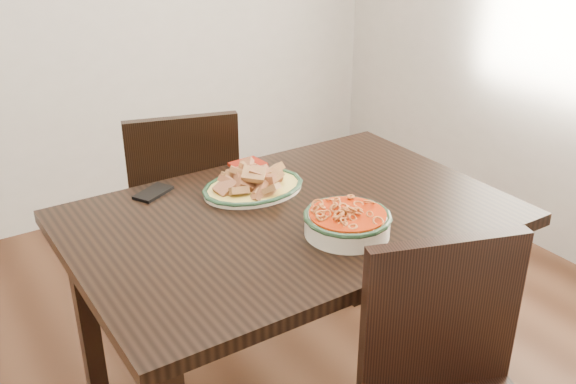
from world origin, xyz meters
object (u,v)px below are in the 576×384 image
chair_far (183,201)px  dining_table (292,238)px  fish_plate (253,178)px  smartphone (153,193)px  noodle_bowl (347,220)px

chair_far → dining_table: bearing=109.7°
fish_plate → smartphone: 0.32m
chair_far → fish_plate: bearing=108.9°
chair_far → noodle_bowl: size_ratio=3.53×
smartphone → noodle_bowl: bearing=-85.3°
dining_table → noodle_bowl: bearing=-73.7°
noodle_bowl → dining_table: bearing=106.3°
dining_table → chair_far: 0.75m
dining_table → fish_plate: 0.24m
chair_far → noodle_bowl: 0.98m
fish_plate → dining_table: bearing=-84.4°
fish_plate → smartphone: (-0.28, 0.15, -0.04)m
dining_table → chair_far: (-0.04, 0.73, -0.16)m
dining_table → smartphone: bearing=130.8°
chair_far → noodle_bowl: bearing=112.6°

